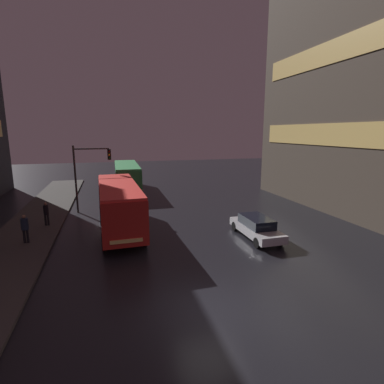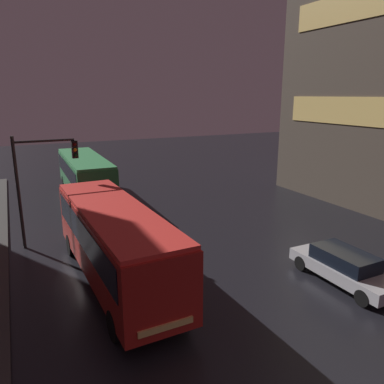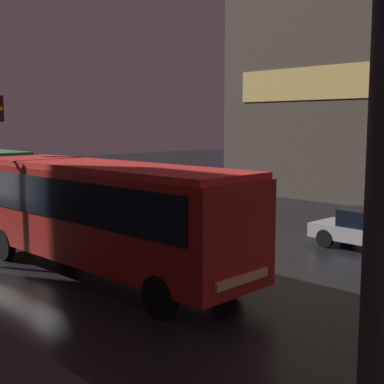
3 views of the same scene
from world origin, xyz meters
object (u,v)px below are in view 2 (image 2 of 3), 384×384
at_px(bus_far, 85,172).
at_px(traffic_light_main, 40,172).
at_px(car_taxi, 344,266).
at_px(bus_near, 114,237).

height_order(bus_far, traffic_light_main, traffic_light_main).
xyz_separation_m(bus_far, car_taxi, (7.02, -18.25, -1.20)).
xyz_separation_m(bus_near, car_taxi, (8.44, -4.15, -1.27)).
bearing_deg(bus_near, bus_far, -97.62).
xyz_separation_m(bus_near, traffic_light_main, (-2.19, 5.53, 1.84)).
bearing_deg(bus_far, car_taxi, 111.92).
bearing_deg(bus_far, traffic_light_main, 68.07).
distance_m(car_taxi, traffic_light_main, 14.71).
bearing_deg(traffic_light_main, car_taxi, -42.32).
xyz_separation_m(car_taxi, traffic_light_main, (-10.63, 9.68, 3.12)).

